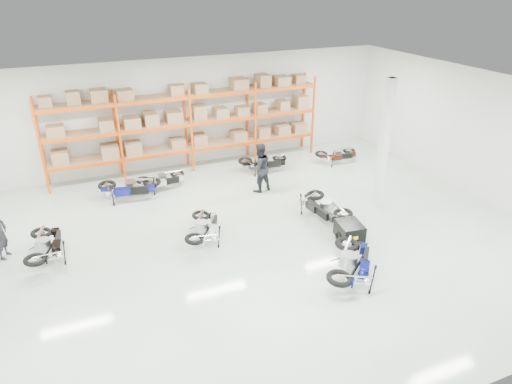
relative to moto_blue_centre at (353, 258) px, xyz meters
name	(u,v)px	position (x,y,z in m)	size (l,w,h in m)	color
room	(247,174)	(-1.87, 2.89, 1.63)	(18.00, 18.00, 18.00)	silver
pallet_rack	(188,116)	(-1.87, 9.34, 1.64)	(11.28, 0.98, 3.62)	#E24B0B
structural_column	(384,145)	(3.33, 3.39, 1.63)	(0.25, 0.25, 4.50)	white
moto_blue_centre	(353,258)	(0.00, 0.00, 0.00)	(0.90, 2.02, 1.24)	#070B49
moto_silver_left	(205,224)	(-3.05, 3.46, -0.09)	(0.78, 1.74, 1.07)	#B7BABE
moto_black_far_left	(46,242)	(-7.54, 4.23, -0.07)	(0.80, 1.80, 1.10)	black
moto_touring_right	(323,203)	(0.99, 3.23, -0.04)	(0.84, 1.88, 1.15)	black
trailer	(349,231)	(0.99, 1.63, -0.26)	(0.81, 1.50, 0.61)	black
moto_back_a	(129,184)	(-4.74, 7.28, -0.03)	(0.86, 1.93, 1.18)	navy
moto_back_b	(162,177)	(-3.45, 7.69, -0.13)	(0.72, 1.61, 0.99)	silver
moto_back_c	(264,159)	(0.82, 7.72, -0.08)	(0.79, 1.78, 1.09)	black
moto_back_d	(338,152)	(4.16, 7.38, -0.12)	(0.72, 1.63, 0.99)	#3E140C
person_left	(0,234)	(-8.72, 4.80, 0.15)	(0.56, 0.37, 1.54)	#22212A
person_back	(259,168)	(-0.11, 6.07, 0.33)	(0.92, 0.72, 1.89)	black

